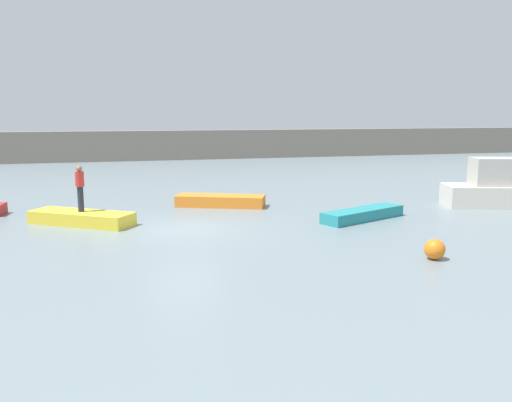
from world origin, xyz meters
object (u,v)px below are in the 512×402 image
rowboat_orange (220,201)px  rowboat_teal (363,214)px  motorboat (504,189)px  mooring_buoy (435,249)px  rowboat_yellow (82,218)px  person_red_shirt (80,186)px

rowboat_orange → rowboat_teal: rowboat_orange is taller
motorboat → rowboat_orange: 12.63m
rowboat_orange → mooring_buoy: size_ratio=6.59×
motorboat → mooring_buoy: 10.54m
rowboat_yellow → mooring_buoy: mooring_buoy is taller
mooring_buoy → rowboat_orange: bearing=112.7°
rowboat_yellow → person_red_shirt: bearing=-55.7°
rowboat_orange → rowboat_teal: 6.48m
motorboat → rowboat_teal: motorboat is taller
person_red_shirt → mooring_buoy: size_ratio=2.91×
rowboat_orange → rowboat_yellow: bearing=-134.3°
rowboat_teal → person_red_shirt: bearing=146.3°
mooring_buoy → motorboat: bearing=40.6°
rowboat_orange → mooring_buoy: mooring_buoy is taller
person_red_shirt → mooring_buoy: (9.98, -7.64, -1.15)m
rowboat_orange → person_red_shirt: person_red_shirt is taller
motorboat → mooring_buoy: size_ratio=9.67×
motorboat → mooring_buoy: (-7.99, -6.85, -0.46)m
rowboat_teal → mooring_buoy: 5.76m
rowboat_yellow → mooring_buoy: 12.57m
rowboat_teal → person_red_shirt: size_ratio=2.23×
motorboat → person_red_shirt: bearing=177.5°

